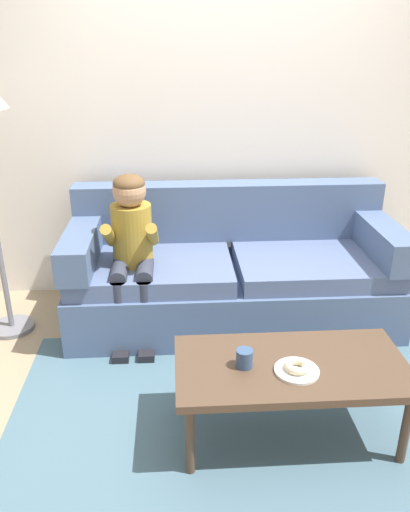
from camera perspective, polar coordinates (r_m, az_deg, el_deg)
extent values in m
plane|color=#9E896B|center=(3.03, 3.83, -14.71)|extent=(10.00, 10.00, 0.00)
cube|color=silver|center=(3.82, 1.66, 16.22)|extent=(8.00, 0.10, 2.80)
cube|color=#476675|center=(2.84, 4.49, -17.69)|extent=(2.50, 1.69, 0.01)
cube|color=slate|center=(3.61, 3.10, -4.46)|extent=(2.23, 0.90, 0.38)
cube|color=slate|center=(3.43, -6.01, -1.41)|extent=(1.07, 0.74, 0.12)
cube|color=slate|center=(3.56, 12.23, -0.90)|extent=(1.07, 0.74, 0.12)
cube|color=slate|center=(3.73, 2.65, 5.13)|extent=(2.23, 0.20, 0.42)
cube|color=slate|center=(3.46, -13.69, 1.33)|extent=(0.20, 0.90, 0.22)
cube|color=slate|center=(3.69, 19.12, 2.04)|extent=(0.20, 0.90, 0.22)
cube|color=#4C3828|center=(2.52, 9.73, -12.21)|extent=(1.12, 0.57, 0.04)
cylinder|color=#4C3828|center=(2.43, -1.70, -20.04)|extent=(0.04, 0.04, 0.39)
cylinder|color=#4C3828|center=(2.64, 21.67, -17.77)|extent=(0.04, 0.04, 0.39)
cylinder|color=#4C3828|center=(2.77, -2.05, -13.73)|extent=(0.04, 0.04, 0.39)
cylinder|color=#4C3828|center=(2.96, 18.15, -12.33)|extent=(0.04, 0.04, 0.39)
cylinder|color=olive|center=(3.31, -8.22, 2.43)|extent=(0.26, 0.26, 0.40)
sphere|color=tan|center=(3.20, -8.54, 7.27)|extent=(0.21, 0.21, 0.21)
ellipsoid|color=brown|center=(3.19, -8.59, 8.09)|extent=(0.20, 0.20, 0.12)
cylinder|color=#333847|center=(3.26, -9.61, -1.68)|extent=(0.11, 0.30, 0.11)
cylinder|color=#333847|center=(3.23, -9.58, -6.50)|extent=(0.09, 0.09, 0.44)
cube|color=black|center=(3.31, -9.38, -10.69)|extent=(0.10, 0.20, 0.06)
cylinder|color=olive|center=(3.22, -10.79, 2.28)|extent=(0.07, 0.29, 0.23)
cylinder|color=#333847|center=(3.24, -6.80, -1.61)|extent=(0.11, 0.30, 0.11)
cylinder|color=#333847|center=(3.21, -6.73, -6.46)|extent=(0.09, 0.09, 0.44)
cube|color=black|center=(3.30, -6.56, -10.67)|extent=(0.10, 0.20, 0.06)
cylinder|color=olive|center=(3.19, -5.95, 2.42)|extent=(0.07, 0.29, 0.23)
cylinder|color=white|center=(2.45, 10.30, -12.61)|extent=(0.21, 0.21, 0.01)
torus|color=beige|center=(2.44, 10.34, -12.13)|extent=(0.12, 0.12, 0.04)
cylinder|color=#334C72|center=(2.44, 4.46, -11.44)|extent=(0.08, 0.08, 0.09)
cube|color=red|center=(3.14, 15.04, -13.52)|extent=(0.16, 0.09, 0.05)
cylinder|color=red|center=(3.11, 13.51, -13.67)|extent=(0.06, 0.06, 0.05)
cylinder|color=red|center=(3.17, 16.54, -13.37)|extent=(0.06, 0.06, 0.05)
cylinder|color=slate|center=(3.81, -20.91, -7.48)|extent=(0.30, 0.30, 0.03)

